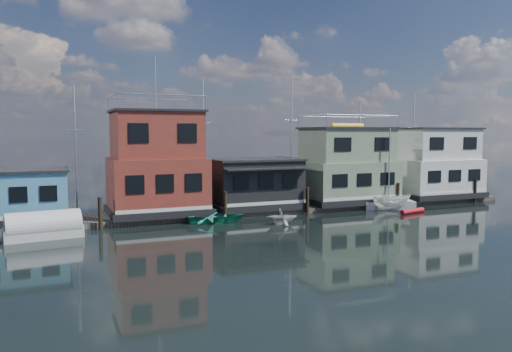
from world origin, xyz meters
name	(u,v)px	position (x,y,z in m)	size (l,w,h in m)	color
ground	(336,240)	(0.00, 0.00, 0.00)	(160.00, 160.00, 0.00)	black
dock	(259,209)	(0.00, 12.00, 0.20)	(48.00, 5.00, 0.40)	#595147
houseboat_blue	(20,196)	(-18.00, 12.00, 2.21)	(6.40, 4.90, 3.66)	black
houseboat_red	(157,165)	(-8.50, 12.00, 4.10)	(7.40, 5.90, 11.86)	black
houseboat_dark	(254,183)	(-0.50, 11.98, 2.42)	(7.40, 6.10, 4.06)	black
houseboat_green	(346,167)	(8.50, 12.00, 3.55)	(8.40, 5.90, 7.03)	black
houseboat_white	(434,164)	(18.50, 12.00, 3.54)	(8.40, 5.90, 6.66)	black
pilings	(270,203)	(-0.33, 9.20, 1.10)	(42.28, 0.28, 2.20)	#2D2116
background_masts	(280,143)	(4.76, 18.00, 5.55)	(36.40, 0.16, 12.00)	silver
red_kayak	(412,211)	(11.15, 6.28, 0.20)	(0.39, 0.39, 2.68)	red
motorboat	(392,202)	(10.76, 8.44, 0.67)	(1.31, 3.47, 1.34)	white
dinghy_teal	(216,217)	(-4.91, 8.62, 0.43)	(2.99, 4.19, 0.87)	teal
day_sailer	(388,204)	(10.91, 9.08, 0.41)	(4.66, 2.69, 6.97)	beige
tarp_runabout	(43,227)	(-16.56, 7.46, 0.69)	(4.76, 2.42, 1.85)	beige
dinghy_white	(282,216)	(-0.80, 6.08, 0.59)	(1.92, 2.23, 1.17)	beige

